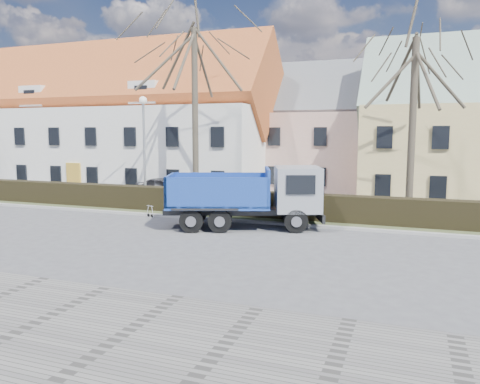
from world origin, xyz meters
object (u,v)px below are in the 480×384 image
at_px(cart_frame, 148,210).
at_px(streetlight, 144,152).
at_px(dump_truck, 239,196).
at_px(parked_car_a, 166,188).

bearing_deg(cart_frame, streetlight, 123.55).
distance_m(dump_truck, streetlight, 8.34).
height_order(streetlight, cart_frame, streetlight).
bearing_deg(streetlight, dump_truck, -26.98).
height_order(streetlight, parked_car_a, streetlight).
height_order(dump_truck, parked_car_a, dump_truck).
bearing_deg(dump_truck, parked_car_a, 118.09).
bearing_deg(parked_car_a, dump_truck, -122.29).
xyz_separation_m(streetlight, parked_car_a, (-0.56, 3.37, -2.53)).
xyz_separation_m(streetlight, cart_frame, (1.75, -2.63, -2.92)).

